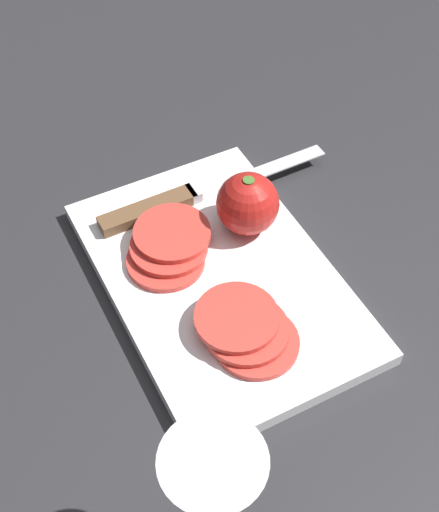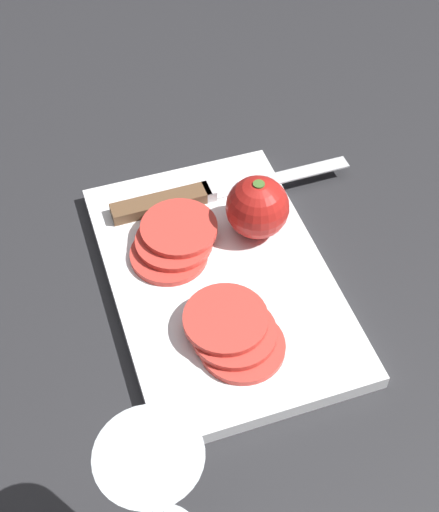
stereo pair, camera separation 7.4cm
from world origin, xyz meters
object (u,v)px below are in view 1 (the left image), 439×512
at_px(knife, 168,204).
at_px(tomato_slice_stack_far, 169,247).
at_px(wine_glass, 213,492).
at_px(tomato_slice_stack_near, 247,330).
at_px(whole_tomato, 248,204).

relative_size(knife, tomato_slice_stack_far, 2.77).
bearing_deg(knife, wine_glass, -109.67).
xyz_separation_m(wine_glass, knife, (-0.36, 0.12, -0.09)).
bearing_deg(tomato_slice_stack_far, tomato_slice_stack_near, 9.54).
relative_size(wine_glass, whole_tomato, 2.34).
relative_size(wine_glass, tomato_slice_stack_far, 1.56).
height_order(wine_glass, tomato_slice_stack_near, wine_glass).
distance_m(wine_glass, tomato_slice_stack_near, 0.22).
xyz_separation_m(knife, tomato_slice_stack_near, (0.20, -0.01, 0.00)).
bearing_deg(wine_glass, whole_tomato, 146.91).
distance_m(wine_glass, whole_tomato, 0.36).
xyz_separation_m(wine_glass, whole_tomato, (-0.29, 0.19, -0.06)).
relative_size(whole_tomato, knife, 0.24).
xyz_separation_m(whole_tomato, tomato_slice_stack_far, (-0.00, -0.10, -0.02)).
distance_m(wine_glass, tomato_slice_stack_far, 0.32).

